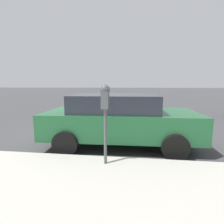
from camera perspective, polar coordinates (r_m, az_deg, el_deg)
name	(u,v)px	position (r m, az deg, el deg)	size (l,w,h in m)	color
ground_plane	(93,135)	(6.29, -6.26, -7.39)	(220.00, 220.00, 0.00)	#424244
parking_meter	(105,104)	(3.38, -2.25, 2.65)	(0.21, 0.19, 1.59)	#4C5156
car_green	(119,119)	(5.06, 2.41, -2.14)	(2.23, 4.28, 1.48)	#1E5B33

